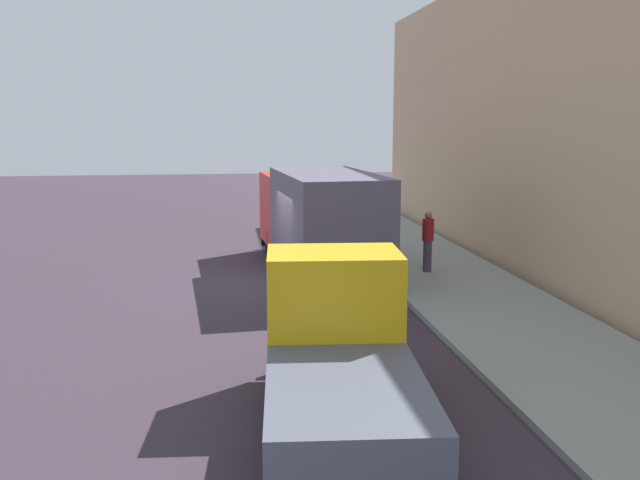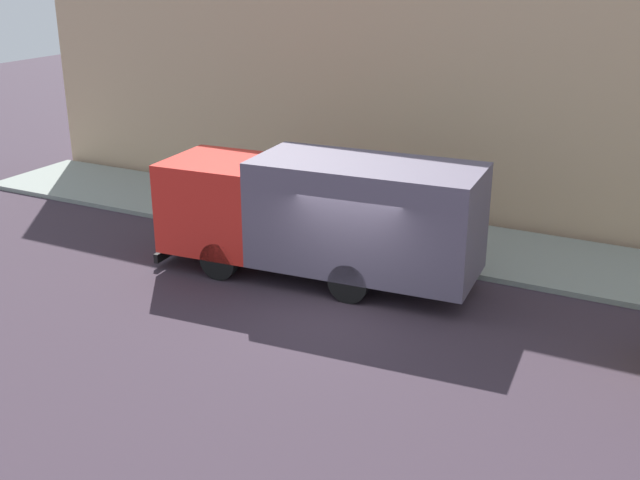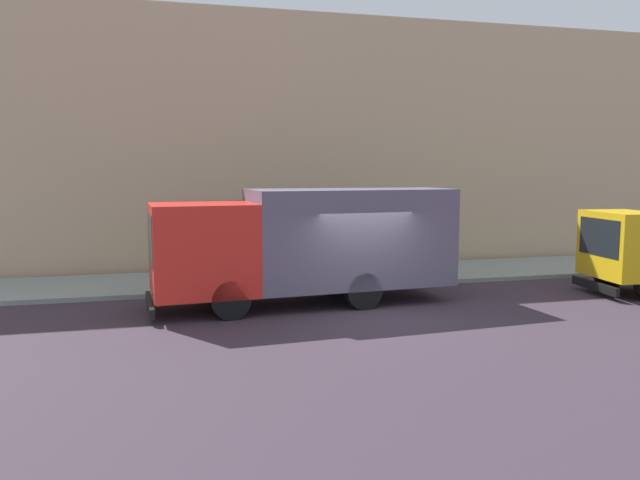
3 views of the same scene
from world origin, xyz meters
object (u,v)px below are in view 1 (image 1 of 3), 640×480
Objects in this scene: small_flatbed_truck at (338,345)px; pedestrian_walking at (428,239)px; large_utility_truck at (318,217)px; street_sign_post at (387,217)px.

small_flatbed_truck is 2.86× the size of pedestrian_walking.
large_utility_truck is 3.26m from pedestrian_walking.
pedestrian_walking is (3.09, -0.85, -0.61)m from large_utility_truck.
large_utility_truck is 2.01m from street_sign_post.
pedestrian_walking is 1.35m from street_sign_post.
street_sign_post is at bearing -19.10° from large_utility_truck.
pedestrian_walking is at bearing -16.44° from street_sign_post.
large_utility_truck reaches higher than street_sign_post.
small_flatbed_truck is 10.04m from pedestrian_walking.
large_utility_truck is 10.06m from small_flatbed_truck.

